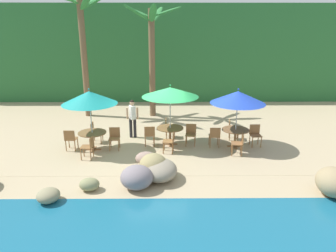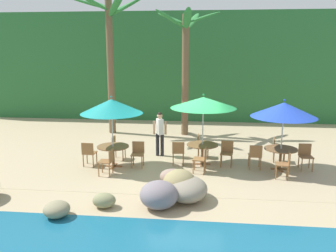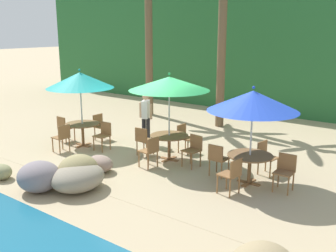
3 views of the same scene
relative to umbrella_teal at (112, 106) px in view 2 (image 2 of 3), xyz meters
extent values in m
plane|color=tan|center=(2.52, 0.30, -2.13)|extent=(120.00, 120.00, 0.00)
cube|color=tan|center=(2.52, 0.30, -2.13)|extent=(18.00, 5.20, 0.01)
cube|color=#286633|center=(2.52, 9.30, 0.87)|extent=(28.00, 2.40, 6.00)
ellipsoid|color=gray|center=(-0.42, -3.83, -1.94)|extent=(0.65, 0.66, 0.39)
ellipsoid|color=gray|center=(2.01, -3.07, -1.78)|extent=(1.00, 0.99, 0.72)
ellipsoid|color=#86865B|center=(0.59, -3.20, -1.94)|extent=(0.61, 0.49, 0.39)
ellipsoid|color=#968759|center=(2.48, -2.30, -1.75)|extent=(0.94, 1.01, 0.77)
ellipsoid|color=gray|center=(2.19, -1.34, -1.91)|extent=(0.77, 0.66, 0.45)
ellipsoid|color=gray|center=(2.69, -2.49, -1.82)|extent=(1.13, 1.33, 0.63)
cylinder|color=silver|center=(0.00, 0.00, -1.02)|extent=(0.04, 0.04, 2.23)
cone|color=teal|center=(0.00, 0.00, 0.00)|extent=(2.11, 2.11, 0.49)
sphere|color=teal|center=(0.00, 0.00, 0.32)|extent=(0.07, 0.07, 0.07)
cube|color=brown|center=(0.00, 0.00, -2.12)|extent=(0.60, 0.12, 0.03)
cube|color=brown|center=(0.00, 0.00, -2.12)|extent=(0.12, 0.60, 0.03)
cylinder|color=brown|center=(0.00, 0.00, -1.76)|extent=(0.09, 0.09, 0.71)
cylinder|color=brown|center=(0.00, 0.00, -1.41)|extent=(1.10, 1.10, 0.03)
cylinder|color=olive|center=(1.03, -0.15, -1.91)|extent=(0.04, 0.04, 0.45)
cylinder|color=olive|center=(0.68, -0.16, -1.91)|extent=(0.04, 0.04, 0.45)
cylinder|color=olive|center=(1.02, 0.21, -1.91)|extent=(0.04, 0.04, 0.45)
cylinder|color=olive|center=(0.67, 0.20, -1.91)|extent=(0.04, 0.04, 0.45)
cube|color=olive|center=(0.85, 0.02, -1.67)|extent=(0.43, 0.43, 0.03)
cube|color=olive|center=(0.84, 0.22, -1.47)|extent=(0.42, 0.05, 0.42)
cylinder|color=olive|center=(0.18, 1.03, -1.91)|extent=(0.04, 0.04, 0.45)
cylinder|color=olive|center=(0.18, 0.67, -1.91)|extent=(0.04, 0.04, 0.45)
cylinder|color=olive|center=(-0.18, 1.03, -1.91)|extent=(0.04, 0.04, 0.45)
cylinder|color=olive|center=(-0.18, 0.67, -1.91)|extent=(0.04, 0.04, 0.45)
cube|color=olive|center=(0.00, 0.85, -1.67)|extent=(0.42, 0.42, 0.03)
cube|color=olive|center=(-0.20, 0.85, -1.47)|extent=(0.04, 0.42, 0.42)
cylinder|color=olive|center=(-1.02, 0.22, -1.91)|extent=(0.04, 0.04, 0.45)
cylinder|color=olive|center=(-0.66, 0.20, -1.91)|extent=(0.04, 0.04, 0.45)
cylinder|color=olive|center=(-1.03, -0.14, -1.91)|extent=(0.04, 0.04, 0.45)
cylinder|color=olive|center=(-0.68, -0.15, -1.91)|extent=(0.04, 0.04, 0.45)
cube|color=olive|center=(-0.85, 0.03, -1.67)|extent=(0.44, 0.44, 0.03)
cube|color=olive|center=(-0.86, -0.17, -1.47)|extent=(0.42, 0.05, 0.42)
cylinder|color=olive|center=(-0.22, -1.02, -1.91)|extent=(0.04, 0.04, 0.45)
cylinder|color=olive|center=(-0.21, -0.66, -1.91)|extent=(0.04, 0.04, 0.45)
cylinder|color=olive|center=(0.14, -1.03, -1.91)|extent=(0.04, 0.04, 0.45)
cylinder|color=olive|center=(0.15, -0.68, -1.91)|extent=(0.04, 0.04, 0.45)
cube|color=olive|center=(-0.03, -0.85, -1.67)|extent=(0.44, 0.44, 0.03)
cube|color=olive|center=(0.17, -0.86, -1.47)|extent=(0.05, 0.42, 0.42)
cylinder|color=silver|center=(3.07, 0.56, -0.97)|extent=(0.04, 0.04, 2.33)
cone|color=#238E47|center=(3.07, 0.56, 0.09)|extent=(2.27, 2.27, 0.38)
sphere|color=#238E47|center=(3.07, 0.56, 0.36)|extent=(0.07, 0.07, 0.07)
cube|color=brown|center=(3.07, 0.56, -2.12)|extent=(0.60, 0.12, 0.03)
cube|color=brown|center=(3.07, 0.56, -2.12)|extent=(0.12, 0.60, 0.03)
cylinder|color=brown|center=(3.07, 0.56, -1.76)|extent=(0.09, 0.09, 0.71)
cylinder|color=brown|center=(3.07, 0.56, -1.41)|extent=(1.10, 1.10, 0.03)
cylinder|color=olive|center=(4.06, 0.25, -1.91)|extent=(0.04, 0.04, 0.45)
cylinder|color=olive|center=(3.71, 0.30, -1.91)|extent=(0.04, 0.04, 0.45)
cylinder|color=olive|center=(4.11, 0.60, -1.91)|extent=(0.04, 0.04, 0.45)
cylinder|color=olive|center=(3.76, 0.65, -1.91)|extent=(0.04, 0.04, 0.45)
cube|color=olive|center=(3.91, 0.45, -1.67)|extent=(0.47, 0.47, 0.03)
cube|color=olive|center=(3.94, 0.65, -1.47)|extent=(0.42, 0.09, 0.42)
cylinder|color=olive|center=(3.28, 1.58, -1.91)|extent=(0.04, 0.04, 0.45)
cylinder|color=olive|center=(3.27, 1.23, -1.91)|extent=(0.04, 0.04, 0.45)
cylinder|color=olive|center=(2.92, 1.60, -1.91)|extent=(0.04, 0.04, 0.45)
cylinder|color=olive|center=(2.91, 1.24, -1.91)|extent=(0.04, 0.04, 0.45)
cube|color=olive|center=(3.10, 1.41, -1.67)|extent=(0.43, 0.43, 0.03)
cube|color=olive|center=(2.90, 1.42, -1.47)|extent=(0.05, 0.42, 0.42)
cylinder|color=olive|center=(2.03, 0.65, -1.91)|extent=(0.04, 0.04, 0.45)
cylinder|color=olive|center=(2.39, 0.68, -1.91)|extent=(0.04, 0.04, 0.45)
cylinder|color=olive|center=(2.06, 0.30, -1.91)|extent=(0.04, 0.04, 0.45)
cylinder|color=olive|center=(2.42, 0.33, -1.91)|extent=(0.04, 0.04, 0.45)
cube|color=olive|center=(2.22, 0.49, -1.67)|extent=(0.45, 0.45, 0.03)
cube|color=olive|center=(2.24, 0.29, -1.47)|extent=(0.42, 0.07, 0.42)
cylinder|color=olive|center=(2.79, -0.44, -1.91)|extent=(0.04, 0.04, 0.45)
cylinder|color=olive|center=(2.83, -0.09, -1.91)|extent=(0.04, 0.04, 0.45)
cylinder|color=olive|center=(3.15, -0.48, -1.91)|extent=(0.04, 0.04, 0.45)
cylinder|color=olive|center=(3.18, -0.12, -1.91)|extent=(0.04, 0.04, 0.45)
cube|color=olive|center=(2.99, -0.28, -1.67)|extent=(0.46, 0.46, 0.03)
cube|color=olive|center=(3.18, -0.30, -1.47)|extent=(0.08, 0.42, 0.42)
cylinder|color=silver|center=(5.71, 0.31, -1.05)|extent=(0.04, 0.04, 2.17)
cone|color=blue|center=(5.71, 0.31, -0.07)|extent=(2.16, 2.16, 0.48)
sphere|color=blue|center=(5.71, 0.31, 0.25)|extent=(0.07, 0.07, 0.07)
cube|color=brown|center=(5.71, 0.31, -2.12)|extent=(0.60, 0.12, 0.03)
cube|color=brown|center=(5.71, 0.31, -2.12)|extent=(0.12, 0.60, 0.03)
cylinder|color=brown|center=(5.71, 0.31, -1.76)|extent=(0.09, 0.09, 0.71)
cylinder|color=brown|center=(5.71, 0.31, -1.41)|extent=(1.10, 1.10, 0.03)
cylinder|color=olive|center=(6.75, 0.18, -1.91)|extent=(0.04, 0.04, 0.45)
cylinder|color=olive|center=(6.39, 0.16, -1.91)|extent=(0.04, 0.04, 0.45)
cylinder|color=olive|center=(6.73, 0.53, -1.91)|extent=(0.04, 0.04, 0.45)
cylinder|color=olive|center=(6.37, 0.52, -1.91)|extent=(0.04, 0.04, 0.45)
cube|color=olive|center=(6.56, 0.35, -1.67)|extent=(0.44, 0.44, 0.03)
cube|color=olive|center=(6.55, 0.55, -1.47)|extent=(0.42, 0.05, 0.42)
cylinder|color=olive|center=(6.04, 1.30, -1.91)|extent=(0.04, 0.04, 0.45)
cylinder|color=olive|center=(5.99, 0.95, -1.91)|extent=(0.04, 0.04, 0.45)
cylinder|color=olive|center=(5.68, 1.36, -1.91)|extent=(0.04, 0.04, 0.45)
cylinder|color=olive|center=(5.63, 1.00, -1.91)|extent=(0.04, 0.04, 0.45)
cube|color=olive|center=(5.83, 1.15, -1.67)|extent=(0.48, 0.48, 0.03)
cube|color=olive|center=(5.64, 1.18, -1.47)|extent=(0.10, 0.42, 0.42)
cylinder|color=olive|center=(4.68, 0.50, -1.91)|extent=(0.04, 0.04, 0.45)
cylinder|color=olive|center=(5.04, 0.50, -1.91)|extent=(0.04, 0.04, 0.45)
cylinder|color=olive|center=(4.68, 0.15, -1.91)|extent=(0.04, 0.04, 0.45)
cylinder|color=olive|center=(5.04, 0.14, -1.91)|extent=(0.04, 0.04, 0.45)
cube|color=olive|center=(4.86, 0.32, -1.67)|extent=(0.43, 0.43, 0.03)
cube|color=olive|center=(4.86, 0.12, -1.47)|extent=(0.42, 0.04, 0.42)
cylinder|color=olive|center=(5.40, -0.68, -1.91)|extent=(0.04, 0.04, 0.45)
cylinder|color=olive|center=(5.44, -0.33, -1.91)|extent=(0.04, 0.04, 0.45)
cylinder|color=olive|center=(5.75, -0.73, -1.91)|extent=(0.04, 0.04, 0.45)
cylinder|color=olive|center=(5.80, -0.38, -1.91)|extent=(0.04, 0.04, 0.45)
cube|color=olive|center=(5.60, -0.53, -1.67)|extent=(0.47, 0.47, 0.03)
cube|color=olive|center=(5.79, -0.56, -1.47)|extent=(0.09, 0.42, 0.42)
cylinder|color=brown|center=(-1.35, 4.99, 0.96)|extent=(0.32, 0.32, 6.19)
ellipsoid|color=#2D7A38|center=(-0.36, 4.97, 3.82)|extent=(1.81, 0.40, 1.02)
ellipsoid|color=#2D7A38|center=(-0.73, 5.75, 3.86)|extent=(1.46, 1.67, 0.88)
ellipsoid|color=#2D7A38|center=(-1.98, 5.75, 3.93)|extent=(1.52, 1.72, 0.62)
ellipsoid|color=#2D7A38|center=(-2.33, 4.84, 3.92)|extent=(1.96, 0.65, 0.66)
ellipsoid|color=#2D7A38|center=(-1.89, 4.16, 3.90)|extent=(1.35, 1.80, 0.73)
ellipsoid|color=#2D7A38|center=(-0.76, 4.19, 3.80)|extent=(1.35, 1.64, 1.07)
cylinder|color=brown|center=(2.18, 4.98, 0.64)|extent=(0.32, 0.32, 5.54)
ellipsoid|color=#2D7A38|center=(2.96, 5.12, 3.26)|extent=(1.58, 0.62, 0.59)
ellipsoid|color=#2D7A38|center=(2.45, 5.72, 3.14)|extent=(0.83, 1.46, 0.91)
ellipsoid|color=#2D7A38|center=(1.48, 5.35, 3.24)|extent=(1.52, 1.03, 0.63)
ellipsoid|color=#2D7A38|center=(1.52, 4.55, 3.17)|extent=(1.42, 1.10, 0.83)
ellipsoid|color=#2D7A38|center=(2.29, 4.20, 3.15)|extent=(0.55, 1.47, 0.88)
cylinder|color=#232328|center=(1.35, 1.45, -1.70)|extent=(0.13, 0.13, 0.86)
cylinder|color=#232328|center=(1.53, 1.45, -1.70)|extent=(0.13, 0.13, 0.86)
cube|color=white|center=(1.44, 1.45, -0.98)|extent=(0.32, 0.39, 0.58)
cylinder|color=tan|center=(1.22, 1.45, -1.03)|extent=(0.08, 0.08, 0.50)
cylinder|color=tan|center=(1.66, 1.45, -1.03)|extent=(0.08, 0.08, 0.50)
sphere|color=tan|center=(1.44, 1.45, -0.57)|extent=(0.21, 0.21, 0.21)
sphere|color=black|center=(1.44, 1.45, -0.52)|extent=(0.18, 0.18, 0.18)
camera|label=1|loc=(2.88, -11.58, 2.62)|focal=33.37mm
camera|label=2|loc=(3.14, -11.51, 1.92)|focal=37.92mm
camera|label=3|loc=(9.62, -8.12, 1.59)|focal=42.20mm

